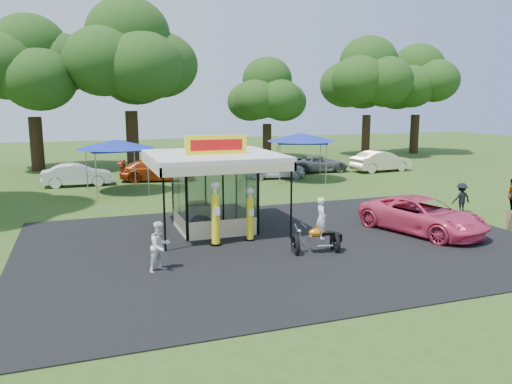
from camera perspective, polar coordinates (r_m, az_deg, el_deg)
ground at (r=18.13m, az=5.48°, el=-7.58°), size 120.00×120.00×0.00m
asphalt_apron at (r=19.88m, az=3.04°, el=-5.88°), size 20.00×14.00×0.04m
gas_station_kiosk at (r=21.63m, az=-4.86°, el=0.23°), size 5.40×5.40×4.18m
gas_pump_left at (r=19.35m, az=-4.64°, el=-2.64°), size 0.48×0.48×2.57m
gas_pump_right at (r=19.99m, az=-0.68°, el=-2.69°), size 0.41×0.41×2.21m
motorcycle at (r=18.61m, az=7.23°, el=-4.42°), size 1.90×1.09×2.19m
spare_tires at (r=21.21m, az=-6.30°, el=-3.76°), size 1.06×0.74×0.87m
a_frame_sign at (r=24.45m, az=27.18°, el=-2.95°), size 0.49×0.46×0.85m
kiosk_car at (r=23.98m, az=-6.15°, el=-1.97°), size 2.82×1.13×0.96m
pink_sedan at (r=22.45m, az=18.52°, el=-2.56°), size 4.05×5.99×1.52m
spectator_west at (r=16.82m, az=-10.91°, el=-6.13°), size 1.04×0.98×1.70m
spectator_east_a at (r=27.08m, az=22.41°, el=-0.65°), size 1.02×0.61×1.54m
spectator_east_b at (r=28.11m, az=27.24°, el=-0.39°), size 1.13×0.91×1.79m
bg_car_a at (r=35.24m, az=-19.74°, el=1.85°), size 4.49×1.57×1.48m
bg_car_b at (r=36.05m, az=-11.23°, el=2.47°), size 5.54×3.09×1.52m
bg_car_c at (r=36.48m, az=2.04°, el=2.77°), size 4.72×2.38×1.54m
bg_car_d at (r=40.14m, az=7.14°, el=3.24°), size 4.92×2.50×1.33m
bg_car_e at (r=41.38m, az=14.10°, el=3.44°), size 5.17×2.23×1.65m
tent_west at (r=31.80m, az=-15.76°, el=5.25°), size 4.68×4.68×3.27m
tent_east at (r=35.40m, az=5.20°, el=6.21°), size 4.82×4.82×3.37m
oak_far_b at (r=44.06m, az=-24.30°, el=12.17°), size 10.07×10.07×12.01m
oak_far_c at (r=43.09m, az=-14.29°, el=14.03°), size 11.47×11.47×13.52m
oak_far_d at (r=48.40m, az=1.29°, el=10.89°), size 7.97×7.97×9.49m
oak_far_e at (r=52.30m, az=12.67°, el=12.16°), size 9.82×9.82×11.69m
oak_far_f at (r=56.89m, az=17.93°, el=11.53°), size 9.37×9.37×11.29m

